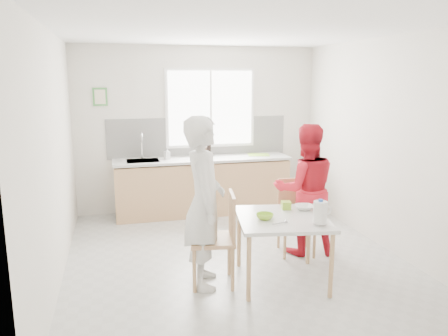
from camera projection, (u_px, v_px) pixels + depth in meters
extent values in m
plane|color=#B7B7B2|center=(235.00, 258.00, 5.38)|extent=(4.50, 4.50, 0.00)
plane|color=silver|center=(199.00, 129.00, 7.25)|extent=(4.00, 0.00, 4.00)
plane|color=silver|center=(324.00, 202.00, 2.97)|extent=(4.00, 0.00, 4.00)
plane|color=silver|center=(54.00, 158.00, 4.63)|extent=(0.00, 4.50, 4.50)
plane|color=silver|center=(385.00, 144.00, 5.59)|extent=(0.00, 4.50, 4.50)
plane|color=white|center=(236.00, 30.00, 4.84)|extent=(4.50, 4.50, 0.00)
cube|color=white|center=(210.00, 108.00, 7.21)|extent=(1.50, 0.03, 1.30)
cube|color=white|center=(211.00, 108.00, 7.19)|extent=(1.40, 0.02, 1.20)
cube|color=white|center=(211.00, 108.00, 7.19)|extent=(0.03, 0.03, 1.20)
cube|color=white|center=(199.00, 137.00, 7.26)|extent=(3.00, 0.02, 0.65)
cube|color=#449443|center=(100.00, 97.00, 6.75)|extent=(0.22, 0.02, 0.28)
cube|color=beige|center=(100.00, 97.00, 6.74)|extent=(0.16, 0.01, 0.22)
cube|color=tan|center=(203.00, 187.00, 7.14)|extent=(2.80, 0.60, 0.86)
cube|color=#3F3326|center=(203.00, 210.00, 7.22)|extent=(2.80, 0.54, 0.10)
cube|color=silver|center=(202.00, 159.00, 7.05)|extent=(2.84, 0.64, 0.04)
cube|color=#A5A5AA|center=(143.00, 161.00, 6.82)|extent=(0.50, 0.40, 0.03)
cylinder|color=silver|center=(142.00, 148.00, 6.93)|extent=(0.02, 0.02, 0.36)
torus|color=silver|center=(142.00, 137.00, 6.83)|extent=(0.02, 0.18, 0.18)
cube|color=silver|center=(282.00, 219.00, 4.65)|extent=(1.09, 1.09, 0.04)
cylinder|color=tan|center=(249.00, 269.00, 4.29)|extent=(0.05, 0.05, 0.67)
cylinder|color=tan|center=(239.00, 239.00, 5.10)|extent=(0.05, 0.05, 0.67)
cylinder|color=tan|center=(331.00, 266.00, 4.35)|extent=(0.05, 0.05, 0.67)
cylinder|color=tan|center=(309.00, 237.00, 5.17)|extent=(0.05, 0.05, 0.67)
cube|color=tan|center=(212.00, 240.00, 4.63)|extent=(0.53, 0.53, 0.04)
cube|color=tan|center=(232.00, 216.00, 4.60)|extent=(0.10, 0.44, 0.48)
cylinder|color=tan|center=(194.00, 256.00, 4.86)|extent=(0.04, 0.04, 0.47)
cylinder|color=tan|center=(194.00, 271.00, 4.48)|extent=(0.04, 0.04, 0.47)
cylinder|color=tan|center=(229.00, 255.00, 4.89)|extent=(0.04, 0.04, 0.47)
cylinder|color=tan|center=(233.00, 270.00, 4.51)|extent=(0.04, 0.04, 0.47)
cube|color=tan|center=(297.00, 218.00, 5.46)|extent=(0.49, 0.49, 0.04)
cube|color=tan|center=(294.00, 195.00, 5.60)|extent=(0.41, 0.10, 0.45)
cylinder|color=tan|center=(285.00, 242.00, 5.32)|extent=(0.04, 0.04, 0.44)
cylinder|color=tan|center=(314.00, 241.00, 5.35)|extent=(0.04, 0.04, 0.44)
cylinder|color=tan|center=(279.00, 232.00, 5.67)|extent=(0.04, 0.04, 0.44)
cylinder|color=tan|center=(306.00, 231.00, 5.70)|extent=(0.04, 0.04, 0.44)
imported|color=white|center=(204.00, 203.00, 4.54)|extent=(0.54, 0.72, 1.81)
imported|color=red|center=(305.00, 190.00, 5.43)|extent=(0.89, 0.74, 1.64)
imported|color=#9AD731|center=(265.00, 216.00, 4.58)|extent=(0.21, 0.21, 0.06)
imported|color=white|center=(304.00, 207.00, 4.91)|extent=(0.24, 0.24, 0.05)
cylinder|color=white|center=(320.00, 212.00, 4.37)|extent=(0.14, 0.14, 0.22)
cylinder|color=blue|center=(321.00, 201.00, 4.35)|extent=(0.05, 0.05, 0.03)
torus|color=white|center=(327.00, 210.00, 4.39)|extent=(0.11, 0.04, 0.11)
cube|color=#8DBE2B|center=(286.00, 205.00, 4.92)|extent=(0.12, 0.12, 0.09)
cylinder|color=#A5A5AA|center=(279.00, 223.00, 4.42)|extent=(0.16, 0.04, 0.01)
cube|color=#92D030|center=(259.00, 155.00, 7.30)|extent=(0.40, 0.32, 0.01)
cylinder|color=black|center=(203.00, 147.00, 7.18)|extent=(0.07, 0.07, 0.32)
cylinder|color=black|center=(209.00, 148.00, 7.10)|extent=(0.07, 0.07, 0.30)
cylinder|color=brown|center=(204.00, 152.00, 7.09)|extent=(0.06, 0.06, 0.16)
imported|color=#999999|center=(167.00, 153.00, 6.95)|extent=(0.10, 0.10, 0.18)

